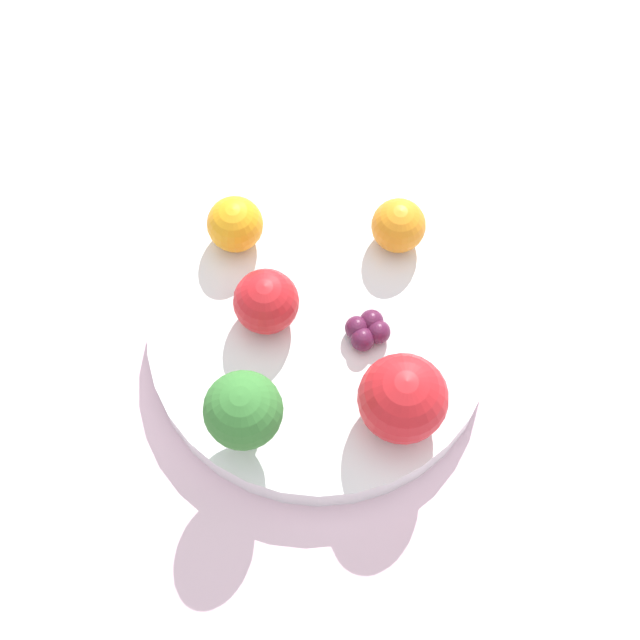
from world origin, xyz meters
name	(u,v)px	position (x,y,z in m)	size (l,w,h in m)	color
ground_plane	(320,353)	(0.00, 0.00, 0.00)	(6.00, 6.00, 0.00)	gray
table_surface	(320,347)	(0.00, 0.00, 0.01)	(1.20, 1.20, 0.02)	silver
bowl	(320,334)	(0.00, 0.00, 0.03)	(0.25, 0.25, 0.03)	white
broccoli	(243,411)	(-0.03, -0.09, 0.09)	(0.05, 0.05, 0.07)	#8CB76B
apple_red	(267,300)	(-0.04, 0.00, 0.07)	(0.05, 0.05, 0.05)	red
apple_green	(403,398)	(0.07, -0.05, 0.08)	(0.06, 0.06, 0.06)	red
orange_front	(398,226)	(0.04, 0.08, 0.07)	(0.04, 0.04, 0.04)	orange
orange_back	(235,224)	(-0.08, 0.06, 0.07)	(0.04, 0.04, 0.04)	orange
grape_cluster	(367,331)	(0.03, 0.00, 0.06)	(0.03, 0.03, 0.02)	#511938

